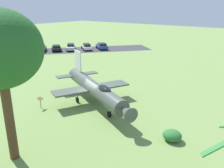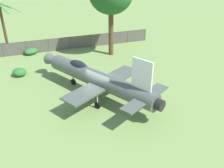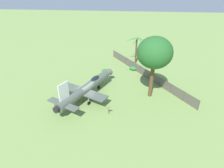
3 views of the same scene
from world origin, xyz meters
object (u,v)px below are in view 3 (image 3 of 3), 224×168
at_px(display_jet, 87,88).
at_px(shade_tree, 155,53).
at_px(palm_tree, 136,49).
at_px(shrub_near_fence, 105,71).
at_px(shrub_by_tree, 134,68).
at_px(info_plaque, 109,109).

height_order(display_jet, shade_tree, shade_tree).
xyz_separation_m(display_jet, shade_tree, (-10.20, -1.63, 5.61)).
xyz_separation_m(palm_tree, shrub_near_fence, (6.33, 6.13, -2.97)).
xyz_separation_m(display_jet, shrub_near_fence, (-1.51, -9.27, -1.41)).
relative_size(shade_tree, palm_tree, 1.60).
xyz_separation_m(display_jet, shrub_by_tree, (-7.50, -11.69, -1.45)).
bearing_deg(display_jet, shade_tree, -56.33).
bearing_deg(palm_tree, shrub_by_tree, 84.74).
bearing_deg(display_jet, palm_tree, -2.41).
relative_size(palm_tree, shrub_by_tree, 3.08).
bearing_deg(shrub_by_tree, shrub_near_fence, 22.00).
height_order(palm_tree, info_plaque, palm_tree).
bearing_deg(info_plaque, palm_tree, -101.32).
relative_size(shade_tree, shrub_by_tree, 4.93).
height_order(display_jet, palm_tree, palm_tree).
distance_m(display_jet, shade_tree, 11.76).
xyz_separation_m(shade_tree, info_plaque, (6.22, 5.52, -6.60)).
xyz_separation_m(display_jet, palm_tree, (-7.84, -15.40, 1.56)).
relative_size(shrub_near_fence, shrub_by_tree, 0.73).
height_order(display_jet, info_plaque, display_jet).
bearing_deg(shrub_by_tree, palm_tree, -95.26).
bearing_deg(info_plaque, display_jet, -44.33).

